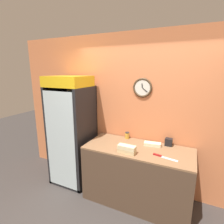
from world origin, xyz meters
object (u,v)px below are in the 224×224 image
at_px(beverage_cooler, 73,126).
at_px(napkin_dispenser, 169,142).
at_px(sandwich_stack_bottom, 127,151).
at_px(sandwich_stack_middle, 127,147).
at_px(sandwich_flat_left, 152,144).
at_px(chefs_knife, 162,156).
at_px(condiment_jar, 127,135).

distance_m(beverage_cooler, napkin_dispenser, 1.70).
distance_m(beverage_cooler, sandwich_stack_bottom, 1.22).
distance_m(beverage_cooler, sandwich_stack_middle, 1.21).
distance_m(beverage_cooler, sandwich_flat_left, 1.46).
relative_size(sandwich_stack_bottom, sandwich_stack_middle, 1.00).
distance_m(sandwich_flat_left, chefs_knife, 0.37).
height_order(sandwich_stack_middle, napkin_dispenser, napkin_dispenser).
bearing_deg(sandwich_stack_middle, chefs_knife, 11.01).
relative_size(sandwich_flat_left, chefs_knife, 0.79).
bearing_deg(beverage_cooler, sandwich_stack_middle, -14.69).
xyz_separation_m(beverage_cooler, chefs_knife, (1.65, -0.21, -0.15)).
bearing_deg(beverage_cooler, napkin_dispenser, 7.21).
height_order(sandwich_stack_bottom, sandwich_stack_middle, sandwich_stack_middle).
bearing_deg(sandwich_stack_middle, sandwich_flat_left, 55.24).
height_order(beverage_cooler, condiment_jar, beverage_cooler).
bearing_deg(chefs_knife, napkin_dispenser, 85.70).
xyz_separation_m(sandwich_stack_middle, chefs_knife, (0.48, 0.09, -0.08)).
height_order(beverage_cooler, sandwich_flat_left, beverage_cooler).
height_order(beverage_cooler, chefs_knife, beverage_cooler).
xyz_separation_m(chefs_knife, condiment_jar, (-0.67, 0.43, 0.05)).
bearing_deg(beverage_cooler, sandwich_flat_left, 3.91).
height_order(sandwich_stack_middle, sandwich_flat_left, sandwich_stack_middle).
height_order(beverage_cooler, sandwich_stack_middle, beverage_cooler).
distance_m(beverage_cooler, chefs_knife, 1.67).
xyz_separation_m(sandwich_flat_left, napkin_dispenser, (0.23, 0.11, 0.03)).
relative_size(sandwich_stack_bottom, napkin_dispenser, 2.21).
relative_size(beverage_cooler, sandwich_stack_middle, 7.57).
relative_size(beverage_cooler, chefs_knife, 5.82).
distance_m(sandwich_stack_bottom, napkin_dispenser, 0.73).
xyz_separation_m(sandwich_stack_bottom, sandwich_flat_left, (0.28, 0.41, -0.00)).
bearing_deg(sandwich_stack_bottom, sandwich_stack_middle, 0.00).
bearing_deg(sandwich_flat_left, sandwich_stack_bottom, -124.76).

